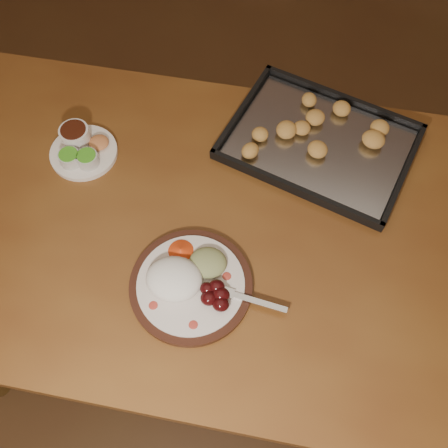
# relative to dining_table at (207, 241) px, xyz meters

# --- Properties ---
(ground) EXTENTS (4.00, 4.00, 0.00)m
(ground) POSITION_rel_dining_table_xyz_m (-0.16, 0.13, -0.65)
(ground) COLOR #53391C
(ground) RESTS_ON ground
(dining_table) EXTENTS (1.51, 0.92, 0.75)m
(dining_table) POSITION_rel_dining_table_xyz_m (0.00, 0.00, 0.00)
(dining_table) COLOR brown
(dining_table) RESTS_ON ground
(dinner_plate) EXTENTS (0.36, 0.28, 0.06)m
(dinner_plate) POSITION_rel_dining_table_xyz_m (-0.01, -0.16, 0.12)
(dinner_plate) COLOR black
(dinner_plate) RESTS_ON dining_table
(condiment_saucer) EXTENTS (0.17, 0.17, 0.06)m
(condiment_saucer) POSITION_rel_dining_table_xyz_m (-0.36, 0.15, 0.12)
(condiment_saucer) COLOR white
(condiment_saucer) RESTS_ON dining_table
(baking_tray) EXTENTS (0.55, 0.47, 0.05)m
(baking_tray) POSITION_rel_dining_table_xyz_m (0.25, 0.28, 0.11)
(baking_tray) COLOR black
(baking_tray) RESTS_ON dining_table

